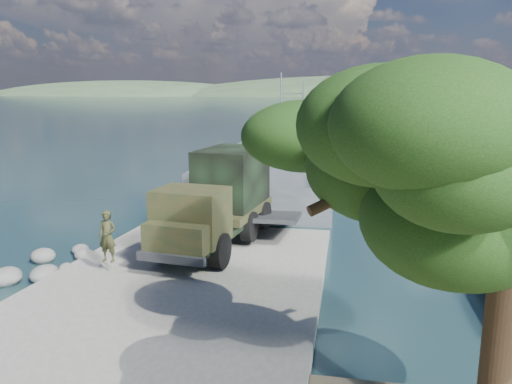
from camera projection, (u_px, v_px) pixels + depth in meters
name	position (u px, v px, depth m)	size (l,w,h in m)	color
ground	(190.00, 284.00, 18.98)	(1400.00, 1400.00, 0.00)	#1B3541
boat_ramp	(181.00, 288.00, 17.97)	(10.00, 18.00, 0.50)	gray
shoreline_rocks	(49.00, 269.00, 20.55)	(3.20, 5.60, 0.90)	slate
distant_headlands	(389.00, 96.00, 549.81)	(1000.00, 240.00, 48.00)	#325032
pier	(453.00, 173.00, 34.46)	(6.40, 44.00, 6.10)	#97978E
landing_craft	(282.00, 171.00, 40.24)	(8.98, 32.53, 9.60)	#40484B
military_truck	(220.00, 198.00, 22.16)	(3.82, 9.05, 4.07)	black
soldier	(108.00, 246.00, 18.72)	(0.72, 0.47, 1.96)	#24311B
sailboat_near	(507.00, 172.00, 42.54)	(3.29, 5.79, 6.78)	white
sailboat_far	(443.00, 155.00, 54.03)	(2.22, 5.47, 6.48)	white
overhang_tree	(477.00, 158.00, 8.64)	(8.38, 7.72, 7.60)	#311D13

